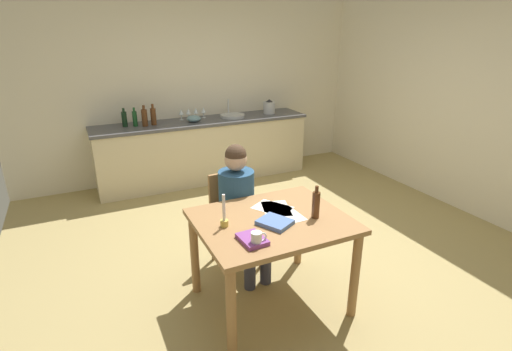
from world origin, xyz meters
TOP-DOWN VIEW (x-y plane):
  - ground_plane at (0.00, 0.00)m, footprint 5.20×5.20m
  - wall_back at (0.00, 2.60)m, footprint 5.20×0.12m
  - wall_right at (2.60, 0.00)m, footprint 0.12×5.20m
  - kitchen_counter at (0.00, 2.24)m, footprint 3.09×0.64m
  - dining_table at (-0.43, -0.71)m, footprint 1.13×0.94m
  - chair_at_table at (-0.46, -0.00)m, footprint 0.43×0.43m
  - person_seated at (-0.45, -0.15)m, footprint 0.35×0.61m
  - coffee_mug at (-0.70, -1.02)m, footprint 0.11×0.07m
  - candlestick at (-0.80, -0.67)m, footprint 0.06×0.06m
  - book_magazine at (-0.45, -0.80)m, footprint 0.28×0.30m
  - book_cookery at (-0.71, -0.95)m, footprint 0.17×0.23m
  - paper_letter at (-0.33, -0.54)m, footprint 0.33×0.36m
  - paper_bill at (-0.32, -0.57)m, footprint 0.29×0.35m
  - paper_envelope at (-0.30, -0.70)m, footprint 0.21×0.30m
  - wine_bottle_on_table at (-0.12, -0.83)m, footprint 0.06×0.06m
  - sink_unit at (0.46, 2.24)m, footprint 0.36×0.36m
  - bottle_oil at (-1.07, 2.30)m, footprint 0.07×0.07m
  - bottle_vinegar at (-0.94, 2.27)m, footprint 0.06×0.06m
  - bottle_wine_red at (-0.82, 2.21)m, footprint 0.08×0.08m
  - bottle_sauce at (-0.70, 2.23)m, footprint 0.07×0.07m
  - mixing_bowl at (-0.15, 2.19)m, footprint 0.20×0.20m
  - stovetop_kettle at (1.07, 2.24)m, footprint 0.18×0.18m
  - wine_glass_near_sink at (0.06, 2.39)m, footprint 0.07×0.07m
  - wine_glass_by_kettle at (-0.06, 2.39)m, footprint 0.07×0.07m
  - wine_glass_back_left at (-0.17, 2.39)m, footprint 0.07×0.07m
  - wine_glass_back_right at (-0.27, 2.39)m, footprint 0.07×0.07m

SIDE VIEW (x-z plane):
  - ground_plane at x=0.00m, z-range -0.04..0.00m
  - kitchen_counter at x=0.00m, z-range 0.00..0.90m
  - chair_at_table at x=-0.46m, z-range 0.05..0.93m
  - dining_table at x=-0.43m, z-range 0.27..1.04m
  - person_seated at x=-0.45m, z-range 0.08..1.28m
  - paper_letter at x=-0.33m, z-range 0.77..0.77m
  - paper_bill at x=-0.32m, z-range 0.77..0.77m
  - paper_envelope at x=-0.30m, z-range 0.77..0.77m
  - book_cookery at x=-0.71m, z-range 0.77..0.80m
  - book_magazine at x=-0.45m, z-range 0.77..0.80m
  - coffee_mug at x=-0.70m, z-range 0.77..0.87m
  - candlestick at x=-0.80m, z-range 0.71..0.96m
  - wine_bottle_on_table at x=-0.12m, z-range 0.75..1.01m
  - sink_unit at x=0.46m, z-range 0.80..1.04m
  - mixing_bowl at x=-0.15m, z-range 0.90..0.99m
  - stovetop_kettle at x=1.07m, z-range 0.89..1.11m
  - bottle_oil at x=-1.07m, z-range 0.88..1.13m
  - bottle_vinegar at x=-0.94m, z-range 0.88..1.13m
  - wine_glass_near_sink at x=0.06m, z-range 0.93..1.09m
  - wine_glass_by_kettle at x=-0.06m, z-range 0.93..1.09m
  - wine_glass_back_left at x=-0.17m, z-range 0.93..1.09m
  - wine_glass_back_right at x=-0.27m, z-range 0.93..1.09m
  - bottle_wine_red at x=-0.82m, z-range 0.88..1.16m
  - bottle_sauce at x=-0.70m, z-range 0.88..1.16m
  - wall_back at x=0.00m, z-range 0.00..2.60m
  - wall_right at x=2.60m, z-range 0.00..2.60m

